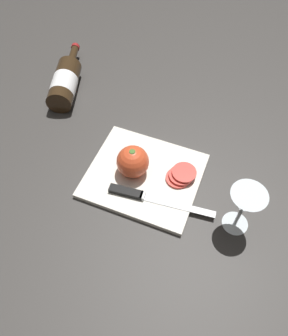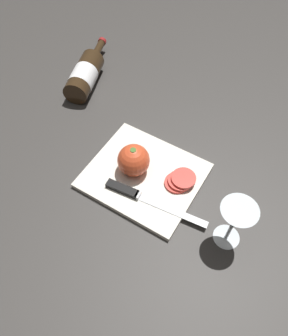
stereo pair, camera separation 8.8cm
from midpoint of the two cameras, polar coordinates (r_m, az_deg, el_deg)
name	(u,v)px [view 1 (the left image)]	position (r m, az deg, el deg)	size (l,w,h in m)	color
ground_plane	(147,183)	(0.93, -2.21, -2.87)	(3.00, 3.00, 0.00)	#383533
cutting_board	(144,176)	(0.93, -2.69, -1.52)	(0.31, 0.27, 0.02)	silver
wine_bottle	(65,82)	(1.19, -15.73, 14.04)	(0.15, 0.31, 0.08)	#332314
wine_glass	(245,204)	(0.80, 14.14, -6.40)	(0.09, 0.09, 0.15)	silver
whole_tomato	(133,162)	(0.90, -4.77, 0.92)	(0.09, 0.09, 0.09)	#DB4C28
knife	(137,195)	(0.88, -4.12, -4.84)	(0.29, 0.05, 0.01)	silver
tomato_slice_stack_near	(181,175)	(0.91, 3.74, -1.48)	(0.08, 0.08, 0.02)	#D63D33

